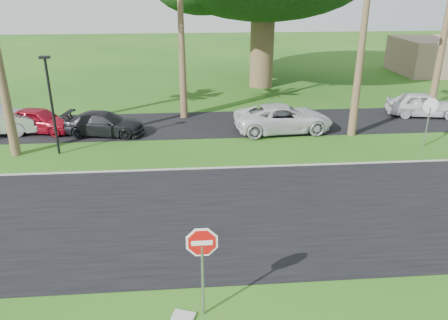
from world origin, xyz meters
TOP-DOWN VIEW (x-y plane):
  - ground at (0.00, 0.00)m, footprint 120.00×120.00m
  - road at (0.00, 2.00)m, footprint 120.00×8.00m
  - parking_strip at (0.00, 12.50)m, footprint 120.00×5.00m
  - curb at (0.00, 6.05)m, footprint 120.00×0.12m
  - stop_sign_near at (0.50, -3.00)m, footprint 1.05×0.07m
  - stop_sign_far at (12.00, 8.00)m, footprint 1.05×0.07m
  - streetlight_right at (-6.00, 8.50)m, footprint 0.45×0.25m
  - car_red at (-7.87, 11.85)m, footprint 4.25×2.53m
  - car_dark at (-4.23, 11.12)m, footprint 4.46×2.39m
  - car_minivan at (5.43, 10.89)m, footprint 5.51×2.88m
  - car_pickup at (14.51, 13.06)m, footprint 4.54×2.55m
  - utility_slab at (0.00, -3.08)m, footprint 0.64×0.51m

SIDE VIEW (x-z plane):
  - ground at x=0.00m, z-range 0.00..0.00m
  - road at x=0.00m, z-range 0.00..0.02m
  - parking_strip at x=0.00m, z-range 0.00..0.02m
  - curb at x=0.00m, z-range 0.00..0.06m
  - utility_slab at x=0.00m, z-range 0.00..0.06m
  - car_dark at x=-4.23m, z-range 0.00..1.23m
  - car_red at x=-7.87m, z-range 0.00..1.35m
  - car_pickup at x=14.51m, z-range 0.00..1.46m
  - car_minivan at x=5.43m, z-range 0.00..1.48m
  - stop_sign_near at x=0.50m, z-range 0.46..3.09m
  - stop_sign_far at x=12.00m, z-range 0.46..3.09m
  - streetlight_right at x=-6.00m, z-range 0.33..4.97m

